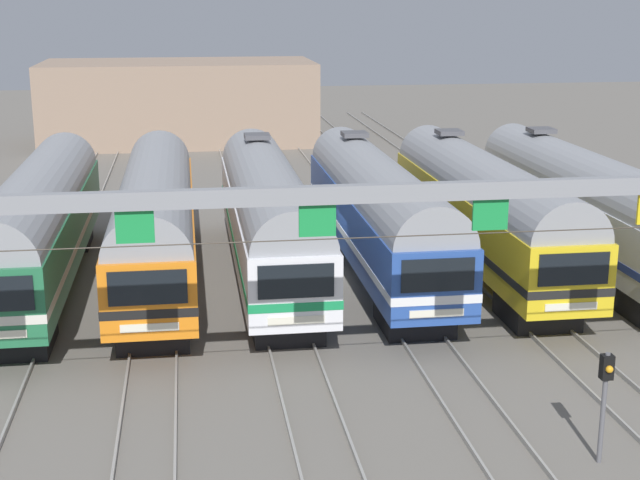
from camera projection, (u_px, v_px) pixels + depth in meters
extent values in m
plane|color=slate|center=(323.00, 276.00, 36.78)|extent=(160.00, 160.00, 0.00)
cube|color=gray|center=(75.00, 195.00, 51.41)|extent=(0.07, 70.00, 0.15)
cube|color=gray|center=(101.00, 195.00, 51.61)|extent=(0.07, 70.00, 0.15)
cube|color=gray|center=(153.00, 193.00, 52.01)|extent=(0.07, 70.00, 0.15)
cube|color=gray|center=(179.00, 192.00, 52.21)|extent=(0.07, 70.00, 0.15)
cube|color=gray|center=(230.00, 191.00, 52.61)|extent=(0.07, 70.00, 0.15)
cube|color=gray|center=(255.00, 190.00, 52.81)|extent=(0.07, 70.00, 0.15)
cube|color=gray|center=(304.00, 189.00, 53.22)|extent=(0.07, 70.00, 0.15)
cube|color=gray|center=(329.00, 188.00, 53.42)|extent=(0.07, 70.00, 0.15)
cube|color=gray|center=(378.00, 186.00, 53.82)|extent=(0.07, 70.00, 0.15)
cube|color=gray|center=(401.00, 186.00, 54.02)|extent=(0.07, 70.00, 0.15)
cube|color=gray|center=(449.00, 184.00, 54.42)|extent=(0.07, 70.00, 0.15)
cube|color=gray|center=(472.00, 184.00, 54.62)|extent=(0.07, 70.00, 0.15)
cube|color=#236B42|center=(40.00, 232.00, 34.70)|extent=(2.85, 18.00, 2.35)
cube|color=silver|center=(41.00, 241.00, 34.79)|extent=(2.88, 18.02, 0.28)
cylinder|color=gray|center=(38.00, 202.00, 34.39)|extent=(2.74, 17.64, 2.74)
cube|color=black|center=(15.00, 333.00, 29.11)|extent=(2.28, 2.60, 1.05)
cube|color=black|center=(64.00, 234.00, 41.16)|extent=(2.28, 2.60, 1.05)
cube|color=orange|center=(156.00, 228.00, 35.30)|extent=(2.85, 18.00, 2.35)
cube|color=black|center=(157.00, 237.00, 35.39)|extent=(2.88, 18.02, 0.28)
cylinder|color=gray|center=(155.00, 198.00, 35.00)|extent=(2.74, 17.64, 2.74)
cube|color=black|center=(148.00, 288.00, 26.55)|extent=(2.28, 0.06, 1.03)
cube|color=silver|center=(150.00, 328.00, 26.87)|extent=(1.71, 0.05, 0.24)
cube|color=black|center=(154.00, 326.00, 29.71)|extent=(2.28, 2.60, 1.05)
cube|color=black|center=(162.00, 231.00, 41.76)|extent=(2.28, 2.60, 1.05)
cube|color=white|center=(269.00, 224.00, 35.90)|extent=(2.85, 18.00, 2.35)
cube|color=#198C4C|center=(269.00, 233.00, 35.99)|extent=(2.88, 18.02, 0.28)
cylinder|color=gray|center=(268.00, 195.00, 35.60)|extent=(2.74, 17.64, 2.74)
cube|color=black|center=(296.00, 281.00, 27.16)|extent=(2.28, 0.06, 1.03)
cube|color=silver|center=(296.00, 320.00, 27.47)|extent=(1.71, 0.05, 0.24)
cube|color=black|center=(287.00, 320.00, 30.31)|extent=(2.28, 2.60, 1.05)
cube|color=black|center=(257.00, 228.00, 42.36)|extent=(2.28, 2.60, 1.05)
cube|color=#4C4C51|center=(257.00, 136.00, 40.02)|extent=(1.10, 1.10, 0.20)
cube|color=#284C9E|center=(377.00, 221.00, 36.51)|extent=(2.85, 18.00, 2.35)
cube|color=white|center=(377.00, 229.00, 36.60)|extent=(2.88, 18.02, 0.28)
cylinder|color=gray|center=(377.00, 192.00, 36.21)|extent=(2.74, 17.64, 2.74)
cube|color=black|center=(438.00, 275.00, 27.76)|extent=(2.28, 0.06, 1.03)
cube|color=silver|center=(437.00, 313.00, 28.07)|extent=(1.71, 0.05, 0.24)
cube|color=black|center=(414.00, 313.00, 30.92)|extent=(2.28, 2.60, 1.05)
cube|color=black|center=(349.00, 224.00, 42.97)|extent=(2.28, 2.60, 1.05)
cube|color=#4C4C51|center=(355.00, 134.00, 40.63)|extent=(1.10, 1.10, 0.20)
cube|color=gold|center=(482.00, 217.00, 37.11)|extent=(2.85, 18.00, 2.35)
cube|color=black|center=(481.00, 225.00, 37.20)|extent=(2.88, 18.02, 0.28)
cylinder|color=gray|center=(483.00, 188.00, 36.81)|extent=(2.74, 17.64, 2.74)
cube|color=black|center=(574.00, 269.00, 28.36)|extent=(2.28, 0.06, 1.03)
cube|color=silver|center=(571.00, 307.00, 28.68)|extent=(1.71, 0.05, 0.24)
cube|color=black|center=(537.00, 307.00, 31.52)|extent=(2.28, 2.60, 1.05)
cube|color=black|center=(439.00, 221.00, 43.57)|extent=(2.28, 2.60, 1.05)
cube|color=#4C4C51|center=(449.00, 132.00, 41.23)|extent=(1.10, 1.10, 0.20)
cube|color=silver|center=(583.00, 213.00, 37.71)|extent=(2.85, 18.00, 2.35)
cube|color=navy|center=(583.00, 222.00, 37.80)|extent=(2.88, 18.02, 0.28)
cylinder|color=gray|center=(585.00, 185.00, 37.41)|extent=(2.74, 17.64, 2.74)
cube|color=black|center=(526.00, 218.00, 44.18)|extent=(2.28, 2.60, 1.05)
cube|color=#4C4C51|center=(541.00, 130.00, 41.84)|extent=(1.10, 1.10, 0.20)
cube|color=gray|center=(406.00, 192.00, 22.26)|extent=(26.41, 0.32, 0.44)
cube|color=#198C3F|center=(135.00, 226.00, 21.51)|extent=(0.90, 0.08, 0.80)
cube|color=#198C3F|center=(317.00, 220.00, 22.12)|extent=(0.90, 0.08, 0.80)
cube|color=#198C3F|center=(490.00, 214.00, 22.72)|extent=(0.90, 0.08, 0.80)
cylinder|color=#3F382D|center=(405.00, 236.00, 22.54)|extent=(26.41, 0.03, 0.03)
cylinder|color=#59595E|center=(603.00, 408.00, 21.75)|extent=(0.12, 0.12, 2.81)
cube|color=black|center=(607.00, 367.00, 21.48)|extent=(0.28, 0.24, 0.60)
sphere|color=orange|center=(609.00, 369.00, 21.34)|extent=(0.18, 0.18, 0.18)
cube|color=gray|center=(180.00, 102.00, 70.12)|extent=(20.27, 10.00, 6.10)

